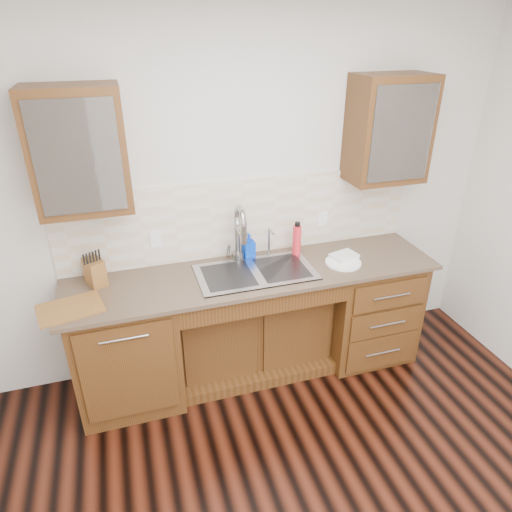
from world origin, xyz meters
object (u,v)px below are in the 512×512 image
object	(u,v)px
soap_bottle	(249,245)
knife_block	(95,272)
plate	(343,263)
cutting_board	(70,308)
water_bottle	(297,241)

from	to	relation	value
soap_bottle	knife_block	distance (m)	1.12
plate	knife_block	world-z (taller)	knife_block
plate	cutting_board	world-z (taller)	cutting_board
soap_bottle	water_bottle	world-z (taller)	water_bottle
plate	knife_block	size ratio (longest dim) A/B	1.43
soap_bottle	plate	world-z (taller)	soap_bottle
water_bottle	cutting_board	distance (m)	1.66
water_bottle	knife_block	size ratio (longest dim) A/B	1.30
soap_bottle	knife_block	world-z (taller)	same
soap_bottle	cutting_board	size ratio (longest dim) A/B	0.48
soap_bottle	water_bottle	distance (m)	0.37
soap_bottle	water_bottle	size ratio (longest dim) A/B	0.77
knife_block	soap_bottle	bearing A→B (deg)	-18.55
soap_bottle	knife_block	bearing A→B (deg)	178.75
soap_bottle	plate	size ratio (longest dim) A/B	0.70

